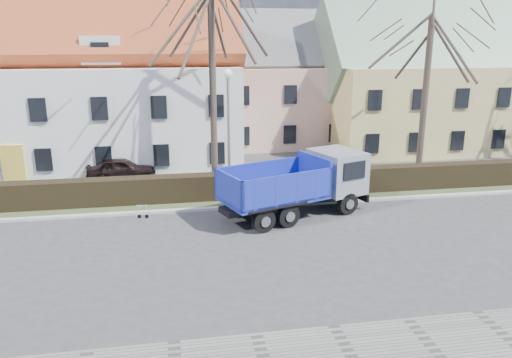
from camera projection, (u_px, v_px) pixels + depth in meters
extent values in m
plane|color=#3A3A3C|center=(285.00, 244.00, 19.78)|extent=(120.00, 120.00, 0.00)
cube|color=#AFACA5|center=(264.00, 206.00, 24.12)|extent=(80.00, 0.30, 0.12)
cube|color=#3B4728|center=(258.00, 196.00, 25.64)|extent=(80.00, 3.00, 0.10)
cube|color=black|center=(259.00, 186.00, 25.29)|extent=(60.00, 0.90, 1.30)
imported|color=black|center=(121.00, 169.00, 28.55)|extent=(3.88, 1.61, 1.31)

